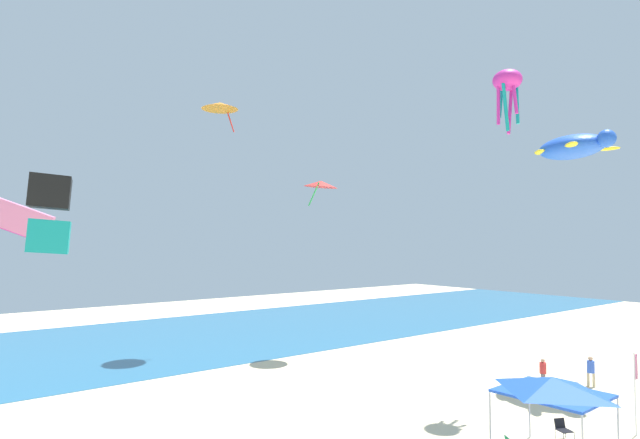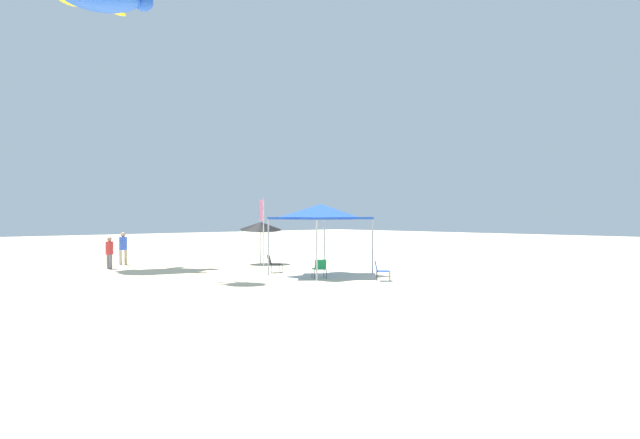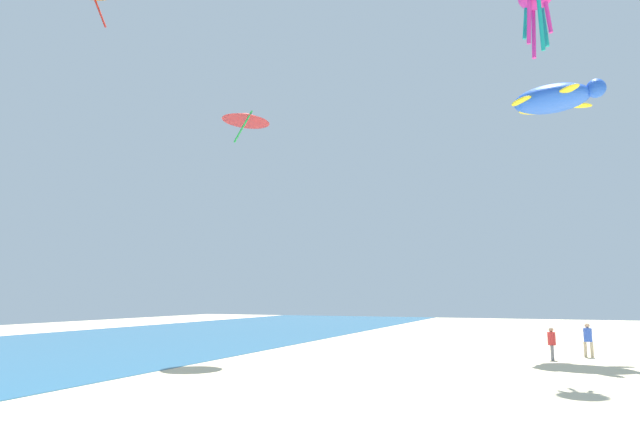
% 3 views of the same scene
% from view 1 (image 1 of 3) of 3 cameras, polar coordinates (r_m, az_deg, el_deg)
% --- Properties ---
extents(ocean_strip, '(120.00, 24.44, 0.02)m').
position_cam_1_polar(ocean_strip, '(48.21, -14.10, -12.52)').
color(ocean_strip, '#28668E').
rests_on(ocean_strip, ground).
extents(canopy_tent, '(3.24, 3.70, 3.17)m').
position_cam_1_polar(canopy_tent, '(22.59, 24.53, -16.58)').
color(canopy_tent, '#B7B7BC').
rests_on(canopy_tent, ground).
extents(folding_chair_near_cooler, '(0.73, 0.78, 0.82)m').
position_cam_1_polar(folding_chair_near_cooler, '(25.63, 25.49, -20.29)').
color(folding_chair_near_cooler, black).
rests_on(folding_chair_near_cooler, ground).
extents(banner_flag, '(0.36, 0.06, 3.57)m').
position_cam_1_polar(banner_flag, '(27.14, 31.80, -15.46)').
color(banner_flag, silver).
rests_on(banner_flag, ground).
extents(person_near_umbrella, '(0.43, 0.38, 1.61)m').
position_cam_1_polar(person_near_umbrella, '(33.63, 23.67, -15.15)').
color(person_near_umbrella, slate).
rests_on(person_near_umbrella, ground).
extents(person_far_stroller, '(0.42, 0.47, 1.75)m').
position_cam_1_polar(person_far_stroller, '(34.70, 28.03, -14.52)').
color(person_far_stroller, '#C6B28C').
rests_on(person_far_stroller, ground).
extents(kite_delta_red, '(3.43, 3.45, 2.10)m').
position_cam_1_polar(kite_delta_red, '(39.04, 0.09, 3.99)').
color(kite_delta_red, red).
extents(kite_turtle_blue, '(4.61, 5.13, 1.77)m').
position_cam_1_polar(kite_turtle_blue, '(35.19, 26.48, 7.28)').
color(kite_turtle_blue, blue).
extents(kite_octopus_magenta, '(1.59, 1.59, 3.52)m').
position_cam_1_polar(kite_octopus_magenta, '(31.02, 20.23, 14.08)').
color(kite_octopus_magenta, '#E02D9E').
extents(kite_box_black, '(1.52, 1.47, 2.62)m').
position_cam_1_polar(kite_box_black, '(19.01, -27.99, 0.51)').
color(kite_box_black, black).
extents(kite_parafoil_pink, '(4.25, 2.92, 2.91)m').
position_cam_1_polar(kite_parafoil_pink, '(30.33, -31.77, 0.45)').
color(kite_parafoil_pink, pink).
extents(kite_delta_orange, '(3.68, 3.68, 2.27)m').
position_cam_1_polar(kite_delta_orange, '(42.85, -11.13, 12.37)').
color(kite_delta_orange, orange).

